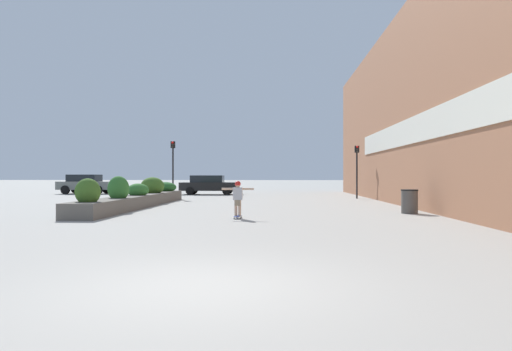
# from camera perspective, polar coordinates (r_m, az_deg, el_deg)

# --- Properties ---
(ground_plane) EXTENTS (300.00, 300.00, 0.00)m
(ground_plane) POSITION_cam_1_polar(r_m,az_deg,el_deg) (6.36, -6.48, -13.65)
(ground_plane) COLOR #A3A099
(building_wall_right) EXTENTS (0.67, 44.27, 9.79)m
(building_wall_right) POSITION_cam_1_polar(r_m,az_deg,el_deg) (21.90, 19.93, 8.87)
(building_wall_right) COLOR #9E6647
(building_wall_right) RESTS_ON ground_plane
(planter_box) EXTENTS (1.36, 13.83, 1.48)m
(planter_box) POSITION_cam_1_polar(r_m,az_deg,el_deg) (22.92, -14.36, -2.61)
(planter_box) COLOR #605B54
(planter_box) RESTS_ON ground_plane
(skateboard) EXTENTS (0.26, 0.74, 0.09)m
(skateboard) POSITION_cam_1_polar(r_m,az_deg,el_deg) (16.03, -2.29, -5.14)
(skateboard) COLOR navy
(skateboard) RESTS_ON ground_plane
(skateboarder) EXTENTS (1.15, 0.21, 1.23)m
(skateboarder) POSITION_cam_1_polar(r_m,az_deg,el_deg) (15.98, -2.29, -2.41)
(skateboarder) COLOR tan
(skateboarder) RESTS_ON skateboard
(trash_bin) EXTENTS (0.67, 0.67, 0.95)m
(trash_bin) POSITION_cam_1_polar(r_m,az_deg,el_deg) (19.08, 18.64, -3.09)
(trash_bin) COLOR #514C47
(trash_bin) RESTS_ON ground_plane
(car_leftmost) EXTENTS (4.62, 1.90, 1.52)m
(car_leftmost) POSITION_cam_1_polar(r_m,az_deg,el_deg) (36.45, -5.89, -1.13)
(car_leftmost) COLOR black
(car_leftmost) RESTS_ON ground_plane
(car_center_left) EXTENTS (4.36, 2.05, 1.59)m
(car_center_left) POSITION_cam_1_polar(r_m,az_deg,el_deg) (40.20, -20.49, -0.96)
(car_center_left) COLOR slate
(car_center_left) RESTS_ON ground_plane
(traffic_light_left) EXTENTS (0.28, 0.30, 3.80)m
(traffic_light_left) POSITION_cam_1_polar(r_m,az_deg,el_deg) (30.97, -10.35, 1.95)
(traffic_light_left) COLOR black
(traffic_light_left) RESTS_ON ground_plane
(traffic_light_right) EXTENTS (0.28, 0.30, 3.47)m
(traffic_light_right) POSITION_cam_1_polar(r_m,az_deg,el_deg) (30.61, 12.50, 1.60)
(traffic_light_right) COLOR black
(traffic_light_right) RESTS_ON ground_plane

